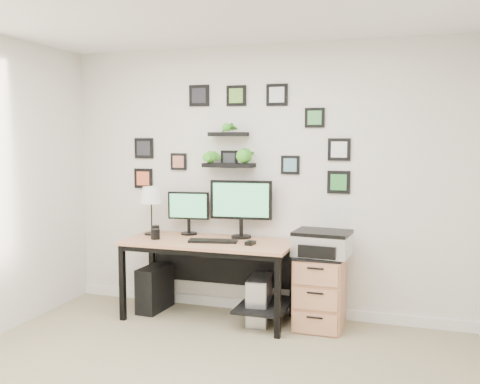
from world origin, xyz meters
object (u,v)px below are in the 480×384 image
at_px(monitor_left, 189,210).
at_px(printer, 322,243).
at_px(file_cabinet, 320,291).
at_px(pc_tower_grey, 259,300).
at_px(monitor_right, 241,204).
at_px(table_lamp, 151,196).
at_px(desk, 213,253).
at_px(mug, 155,234).
at_px(pc_tower_black, 155,288).

xyz_separation_m(monitor_left, printer, (1.37, -0.19, -0.22)).
bearing_deg(monitor_left, printer, -7.98).
distance_m(monitor_left, printer, 1.40).
bearing_deg(file_cabinet, pc_tower_grey, -174.36).
xyz_separation_m(monitor_right, file_cabinet, (0.80, -0.13, -0.75)).
bearing_deg(monitor_right, printer, -12.21).
bearing_deg(monitor_left, table_lamp, -163.71).
relative_size(desk, monitor_left, 3.72).
relative_size(pc_tower_grey, file_cabinet, 0.68).
xyz_separation_m(desk, mug, (-0.54, -0.12, 0.17)).
bearing_deg(pc_tower_black, monitor_right, 14.52).
bearing_deg(file_cabinet, mug, -173.34).
xyz_separation_m(desk, monitor_right, (0.22, 0.19, 0.46)).
xyz_separation_m(monitor_left, file_cabinet, (1.35, -0.15, -0.67)).
bearing_deg(pc_tower_black, pc_tower_grey, 2.43).
bearing_deg(mug, table_lamp, 124.52).
xyz_separation_m(pc_tower_black, printer, (1.67, -0.01, 0.56)).
xyz_separation_m(mug, pc_tower_black, (-0.09, 0.15, -0.58)).
distance_m(file_cabinet, printer, 0.45).
relative_size(table_lamp, pc_tower_black, 1.09).
distance_m(mug, pc_tower_grey, 1.16).
bearing_deg(mug, pc_tower_black, 121.31).
height_order(monitor_left, pc_tower_grey, monitor_left).
bearing_deg(desk, monitor_right, 41.35).
height_order(file_cabinet, printer, printer).
bearing_deg(table_lamp, printer, -2.90).
bearing_deg(monitor_right, table_lamp, -174.44).
relative_size(monitor_left, file_cabinet, 0.64).
xyz_separation_m(monitor_right, mug, (-0.76, -0.31, -0.28)).
bearing_deg(pc_tower_black, desk, 1.19).
distance_m(monitor_left, table_lamp, 0.40).
distance_m(desk, mug, 0.58).
relative_size(monitor_right, pc_tower_black, 1.36).
relative_size(desk, pc_tower_grey, 3.53).
bearing_deg(table_lamp, mug, -55.48).
bearing_deg(desk, pc_tower_grey, 0.41).
xyz_separation_m(monitor_left, mug, (-0.20, -0.33, -0.20)).
distance_m(monitor_right, file_cabinet, 1.10).
relative_size(mug, printer, 0.19).
height_order(monitor_left, pc_tower_black, monitor_left).
bearing_deg(desk, mug, -167.19).
height_order(monitor_left, monitor_right, monitor_right).
distance_m(monitor_left, monitor_right, 0.56).
bearing_deg(pc_tower_black, monitor_left, 34.71).
xyz_separation_m(mug, file_cabinet, (1.56, 0.18, -0.46)).
distance_m(monitor_right, pc_tower_black, 1.22).
distance_m(table_lamp, file_cabinet, 1.89).
xyz_separation_m(pc_tower_grey, printer, (0.58, 0.01, 0.57)).
xyz_separation_m(monitor_right, printer, (0.82, -0.18, -0.30)).
distance_m(pc_tower_grey, file_cabinet, 0.57).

